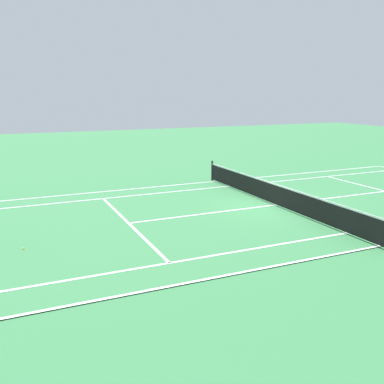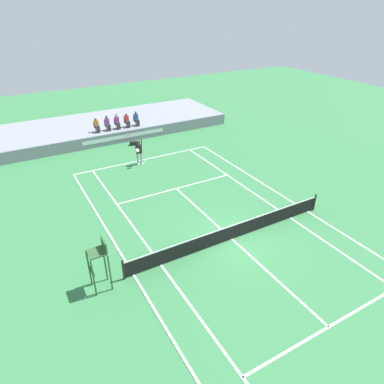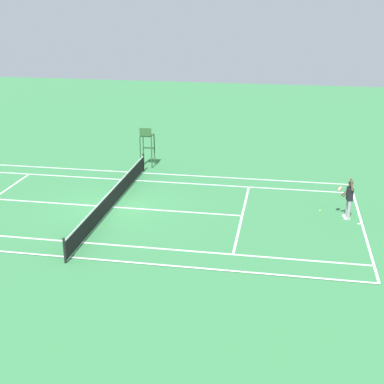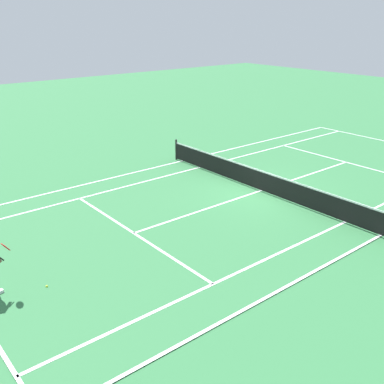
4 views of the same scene
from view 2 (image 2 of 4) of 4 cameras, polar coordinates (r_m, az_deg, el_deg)
The scene contains 14 objects.
ground_plane at distance 18.43m, azimuth 6.63°, elevation -7.81°, with size 80.00×80.00×0.00m, color #337542.
court at distance 18.42m, azimuth 6.64°, elevation -7.79°, with size 11.08×23.88×0.03m.
net at distance 18.12m, azimuth 6.73°, elevation -6.49°, with size 11.98×0.10×1.07m.
barrier_wall at distance 31.30m, azimuth -11.13°, elevation 8.98°, with size 21.12×0.25×1.00m.
bleacher_platform at distance 34.65m, azimuth -13.23°, elevation 10.73°, with size 21.12×7.15×1.00m, color gray.
spectator_seated_0 at distance 31.25m, azimuth -15.48°, elevation 10.60°, with size 0.44×0.60×1.27m.
spectator_seated_1 at distance 31.47m, azimuth -13.80°, elevation 10.94°, with size 0.44×0.60×1.27m.
spectator_seated_2 at distance 31.71m, azimuth -12.26°, elevation 11.25°, with size 0.44×0.60×1.27m.
spectator_seated_3 at distance 31.97m, azimuth -10.70°, elevation 11.56°, with size 0.44×0.60×1.27m.
spectator_seated_4 at distance 32.26m, azimuth -9.17°, elevation 11.85°, with size 0.44×0.60×1.27m.
tennis_player at distance 26.42m, azimuth -8.74°, elevation 6.51°, with size 0.75×0.70×2.08m.
tennis_ball at distance 25.56m, azimuth -8.95°, elevation 3.33°, with size 0.07×0.07×0.07m, color #D1E533.
umpire_chair at distance 15.19m, azimuth -15.08°, elevation -10.64°, with size 0.77×0.77×2.44m.
equipment_bag at distance 30.59m, azimuth -9.44°, elevation 7.98°, with size 0.96×0.60×0.32m.
Camera 2 is at (-9.04, -11.67, 11.04)m, focal length 32.26 mm.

